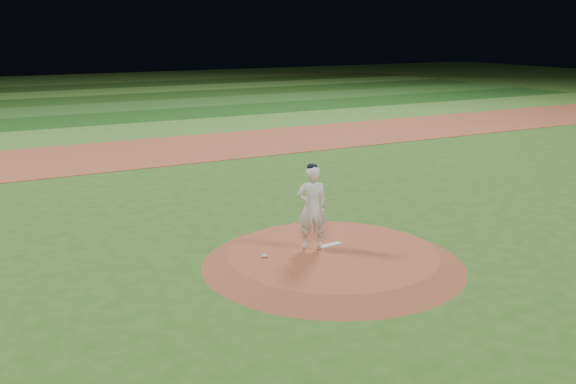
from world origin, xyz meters
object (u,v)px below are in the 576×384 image
Objects in this scene: pitching_rubber at (330,245)px; rosin_bag at (265,256)px; pitchers_mound at (333,258)px; pitcher_on_mound at (312,207)px.

rosin_bag reaches higher than pitching_rubber.
pitching_rubber is (0.16, 0.38, 0.14)m from pitchers_mound.
pitching_rubber reaches higher than pitchers_mound.
pitchers_mound is at bearing -63.11° from pitcher_on_mound.
pitcher_on_mound reaches higher than pitchers_mound.
pitcher_on_mound reaches higher than rosin_bag.
rosin_bag reaches higher than pitchers_mound.
pitchers_mound is at bearing -16.11° from rosin_bag.
rosin_bag is at bearing 163.89° from pitchers_mound.
rosin_bag is at bearing -176.18° from pitcher_on_mound.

